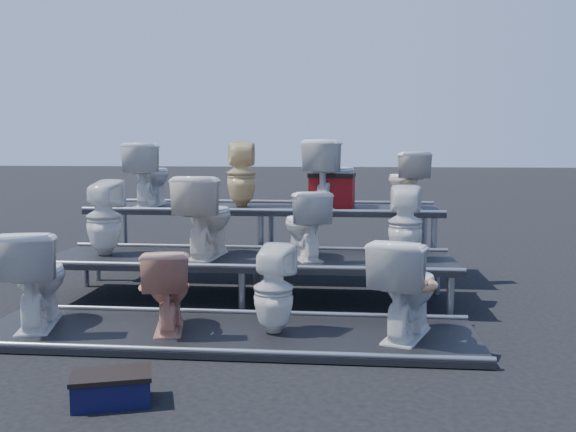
# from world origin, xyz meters

# --- Properties ---
(ground) EXTENTS (80.00, 80.00, 0.00)m
(ground) POSITION_xyz_m (0.00, 0.00, 0.00)
(ground) COLOR black
(ground) RESTS_ON ground
(tier_front) EXTENTS (4.20, 1.20, 0.06)m
(tier_front) POSITION_xyz_m (0.00, -1.30, 0.03)
(tier_front) COLOR black
(tier_front) RESTS_ON ground
(tier_mid) EXTENTS (4.20, 1.20, 0.46)m
(tier_mid) POSITION_xyz_m (0.00, 0.00, 0.23)
(tier_mid) COLOR black
(tier_mid) RESTS_ON ground
(tier_back) EXTENTS (4.20, 1.20, 0.86)m
(tier_back) POSITION_xyz_m (0.00, 1.30, 0.43)
(tier_back) COLOR black
(tier_back) RESTS_ON ground
(toilet_0) EXTENTS (0.66, 0.92, 0.85)m
(toilet_0) POSITION_xyz_m (-1.65, -1.30, 0.48)
(toilet_0) COLOR silver
(toilet_0) RESTS_ON tier_front
(toilet_1) EXTENTS (0.53, 0.76, 0.70)m
(toilet_1) POSITION_xyz_m (-0.50, -1.30, 0.41)
(toilet_1) COLOR tan
(toilet_1) RESTS_ON tier_front
(toilet_2) EXTENTS (0.40, 0.41, 0.74)m
(toilet_2) POSITION_xyz_m (0.41, -1.30, 0.43)
(toilet_2) COLOR silver
(toilet_2) RESTS_ON tier_front
(toilet_3) EXTENTS (0.71, 0.91, 0.82)m
(toilet_3) POSITION_xyz_m (1.50, -1.30, 0.47)
(toilet_3) COLOR silver
(toilet_3) RESTS_ON tier_front
(toilet_4) EXTENTS (0.42, 0.43, 0.80)m
(toilet_4) POSITION_xyz_m (-1.55, 0.00, 0.86)
(toilet_4) COLOR silver
(toilet_4) RESTS_ON tier_mid
(toilet_5) EXTENTS (0.56, 0.88, 0.85)m
(toilet_5) POSITION_xyz_m (-0.46, 0.00, 0.89)
(toilet_5) COLOR silver
(toilet_5) RESTS_ON tier_mid
(toilet_6) EXTENTS (0.62, 0.79, 0.70)m
(toilet_6) POSITION_xyz_m (0.57, 0.00, 0.81)
(toilet_6) COLOR silver
(toilet_6) RESTS_ON tier_mid
(toilet_7) EXTENTS (0.37, 0.38, 0.75)m
(toilet_7) POSITION_xyz_m (1.59, 0.00, 0.84)
(toilet_7) COLOR silver
(toilet_7) RESTS_ON tier_mid
(toilet_8) EXTENTS (0.46, 0.78, 0.78)m
(toilet_8) POSITION_xyz_m (-1.47, 1.30, 1.25)
(toilet_8) COLOR silver
(toilet_8) RESTS_ON tier_back
(toilet_9) EXTENTS (0.41, 0.42, 0.80)m
(toilet_9) POSITION_xyz_m (-0.30, 1.30, 1.26)
(toilet_9) COLOR beige
(toilet_9) RESTS_ON tier_back
(toilet_10) EXTENTS (0.75, 0.92, 0.82)m
(toilet_10) POSITION_xyz_m (0.82, 1.30, 1.27)
(toilet_10) COLOR silver
(toilet_10) RESTS_ON tier_back
(toilet_11) EXTENTS (0.57, 0.75, 0.68)m
(toilet_11) POSITION_xyz_m (1.69, 1.30, 1.20)
(toilet_11) COLOR silver
(toilet_11) RESTS_ON tier_back
(red_crate) EXTENTS (0.55, 0.46, 0.37)m
(red_crate) POSITION_xyz_m (0.81, 1.25, 1.05)
(red_crate) COLOR maroon
(red_crate) RESTS_ON tier_back
(step_stool) EXTENTS (0.54, 0.42, 0.17)m
(step_stool) POSITION_xyz_m (-0.44, -2.73, 0.09)
(step_stool) COLOR black
(step_stool) RESTS_ON ground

